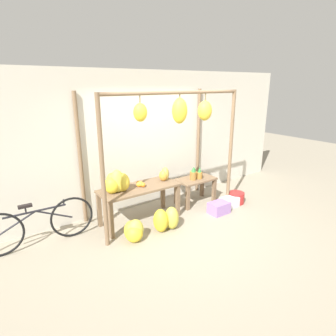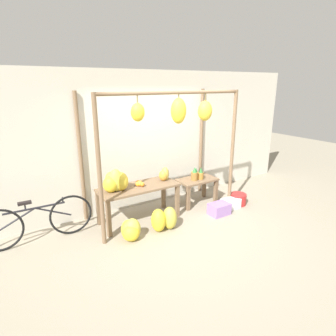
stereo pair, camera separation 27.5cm
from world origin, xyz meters
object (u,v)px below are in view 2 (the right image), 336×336
at_px(papaya_pile, 164,175).
at_px(orange_pile, 140,184).
at_px(banana_pile_on_table, 115,182).
at_px(banana_pile_ground_left, 131,230).
at_px(fruit_crate_white, 219,209).
at_px(fruit_crate_purple, 231,203).
at_px(banana_pile_ground_right, 164,219).
at_px(blue_bucket, 238,199).
at_px(parked_bicycle, 37,221).
at_px(pineapple_cluster, 196,174).

bearing_deg(papaya_pile, orange_pile, -178.95).
height_order(banana_pile_on_table, banana_pile_ground_left, banana_pile_on_table).
bearing_deg(orange_pile, banana_pile_on_table, 179.01).
distance_m(orange_pile, papaya_pile, 0.55).
xyz_separation_m(banana_pile_ground_left, fruit_crate_white, (1.91, -0.09, -0.05)).
bearing_deg(papaya_pile, fruit_crate_purple, -23.05).
bearing_deg(banana_pile_ground_right, banana_pile_on_table, 138.53).
height_order(fruit_crate_white, fruit_crate_purple, fruit_crate_white).
relative_size(orange_pile, banana_pile_ground_right, 0.43).
distance_m(blue_bucket, parked_bicycle, 3.98).
relative_size(orange_pile, pineapple_cluster, 0.80).
relative_size(pineapple_cluster, papaya_pile, 1.06).
distance_m(pineapple_cluster, banana_pile_ground_left, 1.98).
xyz_separation_m(blue_bucket, papaya_pile, (-1.58, 0.50, 0.70)).
distance_m(pineapple_cluster, fruit_crate_purple, 0.95).
bearing_deg(banana_pile_ground_right, papaya_pile, 57.97).
bearing_deg(blue_bucket, fruit_crate_white, -167.84).
bearing_deg(banana_pile_ground_left, fruit_crate_purple, -0.06).
xyz_separation_m(pineapple_cluster, blue_bucket, (0.76, -0.53, -0.55)).
relative_size(banana_pile_ground_right, blue_bucket, 1.55).
distance_m(banana_pile_on_table, orange_pile, 0.50).
xyz_separation_m(banana_pile_on_table, papaya_pile, (1.03, 0.00, -0.05)).
relative_size(orange_pile, banana_pile_ground_left, 0.51).
bearing_deg(fruit_crate_white, blue_bucket, 12.16).
relative_size(banana_pile_on_table, papaya_pile, 2.03).
xyz_separation_m(pineapple_cluster, parked_bicycle, (-3.15, 0.16, -0.30)).
bearing_deg(orange_pile, fruit_crate_purple, -16.42).
height_order(banana_pile_ground_right, papaya_pile, papaya_pile).
bearing_deg(fruit_crate_purple, orange_pile, 163.58).
relative_size(fruit_crate_white, blue_bucket, 1.16).
bearing_deg(banana_pile_on_table, banana_pile_ground_right, -41.47).
bearing_deg(fruit_crate_white, banana_pile_on_table, 161.51).
bearing_deg(fruit_crate_white, pineapple_cluster, 96.71).
relative_size(banana_pile_on_table, banana_pile_ground_left, 1.21).
bearing_deg(banana_pile_on_table, banana_pile_ground_left, -87.66).
xyz_separation_m(pineapple_cluster, fruit_crate_purple, (0.49, -0.59, -0.57)).
xyz_separation_m(banana_pile_ground_left, banana_pile_ground_right, (0.64, -0.03, 0.04)).
xyz_separation_m(orange_pile, banana_pile_ground_right, (0.18, -0.58, -0.53)).
relative_size(banana_pile_on_table, fruit_crate_purple, 1.51).
distance_m(orange_pile, banana_pile_ground_right, 0.81).
xyz_separation_m(fruit_crate_white, parked_bicycle, (-3.23, 0.84, 0.26)).
distance_m(blue_bucket, fruit_crate_purple, 0.28).
relative_size(banana_pile_on_table, banana_pile_ground_right, 1.01).
bearing_deg(banana_pile_ground_right, orange_pile, 107.29).
xyz_separation_m(orange_pile, pineapple_cluster, (1.37, 0.04, -0.07)).
relative_size(parked_bicycle, papaya_pile, 6.66).
height_order(pineapple_cluster, banana_pile_ground_right, pineapple_cluster).
relative_size(blue_bucket, papaya_pile, 1.29).
bearing_deg(banana_pile_on_table, blue_bucket, -10.79).
bearing_deg(parked_bicycle, fruit_crate_white, -14.58).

